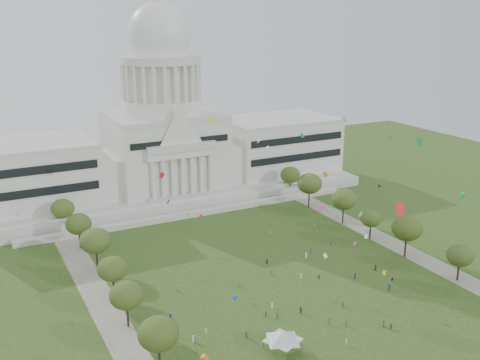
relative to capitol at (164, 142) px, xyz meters
The scene contains 30 objects.
ground 115.76m from the capitol, 90.00° to the right, with size 400.00×400.00×0.00m, color #344C1A.
capitol is the anchor object (origin of this frame).
path_left 98.93m from the capitol, 119.87° to the right, with size 8.00×160.00×0.04m, color gray.
path_right 98.93m from the capitol, 60.13° to the right, with size 8.00×160.00×0.04m, color gray.
row_tree_l_1 125.32m from the capitol, 110.71° to the right, with size 8.86×8.86×12.59m.
row_tree_r_1 125.12m from the capitol, 68.16° to the right, with size 7.58×7.58×10.78m.
row_tree_l_2 107.19m from the capitol, 115.07° to the right, with size 8.42×8.42×11.97m.
row_tree_r_2 106.56m from the capitol, 65.33° to the right, with size 9.55×9.55×13.58m.
row_tree_l_3 92.14m from the capitol, 118.96° to the right, with size 8.12×8.12×11.55m.
row_tree_r_3 91.98m from the capitol, 60.70° to the right, with size 7.01×7.01×9.98m.
row_tree_l_4 76.50m from the capitol, 125.78° to the right, with size 9.29×9.29×13.21m.
row_tree_r_4 78.81m from the capitol, 54.84° to the right, with size 9.19×9.19×13.06m.
row_tree_l_5 63.64m from the capitol, 136.72° to the right, with size 8.33×8.33×11.85m.
row_tree_r_5 62.67m from the capitol, 44.94° to the right, with size 9.82×9.82×13.96m.
row_tree_l_6 54.69m from the capitol, 152.45° to the right, with size 8.19×8.19×11.64m.
row_tree_r_6 54.32m from the capitol, 28.99° to the right, with size 8.42×8.42×11.97m.
event_tent 125.13m from the capitol, 97.88° to the right, with size 12.46×12.46×5.30m.
person_0 105.96m from the capitol, 73.39° to the right, with size 0.87×0.57×1.78m, color #26262B.
person_2 105.32m from the capitol, 78.34° to the right, with size 0.86×0.53×1.77m, color navy.
person_3 115.25m from the capitol, 86.31° to the right, with size 0.98×0.51×1.52m, color #B21E1E.
person_4 111.53m from the capitol, 86.14° to the right, with size 1.02×0.55×1.73m, color silver.
person_5 112.39m from the capitol, 92.06° to the right, with size 1.81×0.71×1.95m, color #33723F.
person_6 127.23m from the capitol, 85.20° to the right, with size 0.90×0.59×1.84m, color #4C4C51.
person_7 129.11m from the capitol, 91.18° to the right, with size 0.66×0.48×1.81m, color silver.
person_8 110.56m from the capitol, 96.81° to the right, with size 0.80×0.49×1.64m, color #33723F.
person_9 121.38m from the capitol, 83.28° to the right, with size 1.23×0.64×1.91m, color olive.
person_10 99.69m from the capitol, 83.43° to the right, with size 0.88×0.48×1.50m, color #26262B.
person_11 129.01m from the capitol, 84.89° to the right, with size 1.43×0.56×1.54m, color #33723F.
distant_crowd 100.26m from the capitol, 97.06° to the right, with size 67.03×40.63×1.94m.
kite_swarm 101.52m from the capitol, 86.67° to the right, with size 86.00×104.45×46.99m.
Camera 1 is at (-76.30, -103.13, 73.75)m, focal length 42.00 mm.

